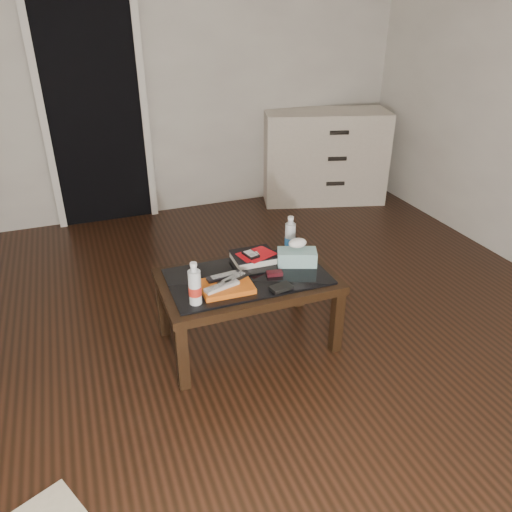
{
  "coord_description": "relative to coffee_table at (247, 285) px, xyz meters",
  "views": [
    {
      "loc": [
        -0.65,
        -2.11,
        1.89
      ],
      "look_at": [
        0.26,
        0.28,
        0.55
      ],
      "focal_mm": 35.0,
      "sensor_mm": 36.0,
      "label": 1
    }
  ],
  "objects": [
    {
      "name": "remote_black_front",
      "position": [
        -0.11,
        -0.07,
        0.11
      ],
      "size": [
        0.2,
        0.13,
        0.02
      ],
      "primitive_type": "cube",
      "rotation": [
        0.0,
        0.0,
        0.44
      ],
      "color": "black",
      "rests_on": "magazines"
    },
    {
      "name": "water_bottle_left",
      "position": [
        -0.35,
        -0.17,
        0.18
      ],
      "size": [
        0.08,
        0.08,
        0.24
      ],
      "primitive_type": "cylinder",
      "rotation": [
        0.0,
        0.0,
        -0.17
      ],
      "color": "silver",
      "rests_on": "coffee_table"
    },
    {
      "name": "doorway",
      "position": [
        -0.58,
        2.24,
        0.63
      ],
      "size": [
        0.9,
        0.08,
        2.07
      ],
      "color": "black",
      "rests_on": "ground"
    },
    {
      "name": "remote_silver",
      "position": [
        -0.19,
        -0.12,
        0.11
      ],
      "size": [
        0.21,
        0.1,
        0.02
      ],
      "primitive_type": "cube",
      "rotation": [
        0.0,
        0.0,
        0.27
      ],
      "color": "#A6A7AB",
      "rests_on": "magazines"
    },
    {
      "name": "room_shell",
      "position": [
        -0.18,
        -0.22,
        1.22
      ],
      "size": [
        5.0,
        5.0,
        5.0
      ],
      "color": "silver",
      "rests_on": "ground"
    },
    {
      "name": "dresser",
      "position": [
        1.54,
        2.01,
        0.05
      ],
      "size": [
        1.29,
        0.81,
        0.9
      ],
      "rotation": [
        0.0,
        0.0,
        -0.28
      ],
      "color": "beige",
      "rests_on": "ground"
    },
    {
      "name": "ipod",
      "position": [
        0.07,
        0.14,
        0.12
      ],
      "size": [
        0.09,
        0.12,
        0.02
      ],
      "primitive_type": "cube",
      "rotation": [
        0.0,
        0.0,
        0.24
      ],
      "color": "black",
      "rests_on": "dvd_mailers"
    },
    {
      "name": "tissue_box",
      "position": [
        0.33,
        0.03,
        0.11
      ],
      "size": [
        0.26,
        0.19,
        0.09
      ],
      "primitive_type": "cube",
      "rotation": [
        0.0,
        0.0,
        -0.36
      ],
      "color": "#237581",
      "rests_on": "coffee_table"
    },
    {
      "name": "ground",
      "position": [
        -0.18,
        -0.22,
        -0.4
      ],
      "size": [
        5.0,
        5.0,
        0.0
      ],
      "primitive_type": "plane",
      "color": "black",
      "rests_on": "ground"
    },
    {
      "name": "remote_black_back",
      "position": [
        -0.15,
        -0.02,
        0.11
      ],
      "size": [
        0.2,
        0.07,
        0.02
      ],
      "primitive_type": "cube",
      "rotation": [
        0.0,
        0.0,
        0.09
      ],
      "color": "black",
      "rests_on": "magazines"
    },
    {
      "name": "textbook",
      "position": [
        0.1,
        0.16,
        0.09
      ],
      "size": [
        0.25,
        0.2,
        0.05
      ],
      "primitive_type": "cube",
      "rotation": [
        0.0,
        0.0,
        -0.01
      ],
      "color": "black",
      "rests_on": "coffee_table"
    },
    {
      "name": "flip_phone",
      "position": [
        0.15,
        -0.05,
        0.08
      ],
      "size": [
        0.1,
        0.06,
        0.02
      ],
      "primitive_type": "cube",
      "rotation": [
        0.0,
        0.0,
        -0.2
      ],
      "color": "black",
      "rests_on": "coffee_table"
    },
    {
      "name": "coffee_table",
      "position": [
        0.0,
        0.0,
        0.0
      ],
      "size": [
        1.0,
        0.6,
        0.46
      ],
      "color": "black",
      "rests_on": "ground"
    },
    {
      "name": "water_bottle_right",
      "position": [
        0.35,
        0.19,
        0.18
      ],
      "size": [
        0.07,
        0.07,
        0.24
      ],
      "primitive_type": "cylinder",
      "rotation": [
        0.0,
        0.0,
        -0.07
      ],
      "color": "#B6BDC2",
      "rests_on": "coffee_table"
    },
    {
      "name": "wallet",
      "position": [
        0.12,
        -0.2,
        0.07
      ],
      "size": [
        0.13,
        0.09,
        0.02
      ],
      "primitive_type": "cube",
      "rotation": [
        0.0,
        0.0,
        0.19
      ],
      "color": "black",
      "rests_on": "coffee_table"
    },
    {
      "name": "dvd_mailers",
      "position": [
        0.1,
        0.15,
        0.11
      ],
      "size": [
        0.22,
        0.17,
        0.01
      ],
      "primitive_type": "cube",
      "rotation": [
        0.0,
        0.0,
        0.22
      ],
      "color": "red",
      "rests_on": "textbook"
    },
    {
      "name": "magazines",
      "position": [
        -0.16,
        -0.09,
        0.08
      ],
      "size": [
        0.29,
        0.22,
        0.03
      ],
      "primitive_type": "cube",
      "rotation": [
        0.0,
        0.0,
        -0.03
      ],
      "color": "#C35312",
      "rests_on": "coffee_table"
    }
  ]
}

